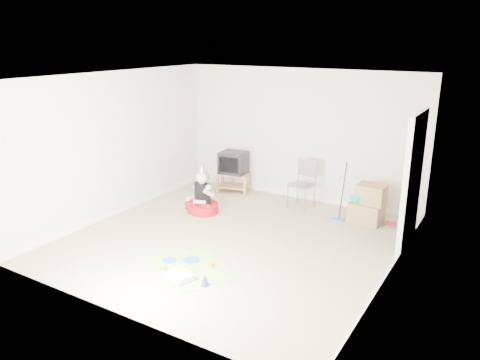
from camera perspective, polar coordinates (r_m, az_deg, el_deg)
The scene contains 16 objects.
ground at distance 7.67m, azimuth -0.92°, elevation -7.31°, with size 5.00×5.00×0.00m, color tan.
doorway_recess at distance 7.53m, azimuth 20.38°, elevation -0.54°, with size 0.02×0.90×2.05m, color black.
tv_stand at distance 9.93m, azimuth -0.82°, elevation -0.04°, with size 0.74×0.57×0.41m.
crt_tv at distance 9.83m, azimuth -0.83°, elevation 2.14°, with size 0.53×0.44×0.46m, color black.
folding_chair at distance 9.02m, azimuth 7.53°, elevation -0.59°, with size 0.46×0.45×0.93m.
cardboard_boxes at distance 8.55m, azimuth 15.31°, elevation -2.88°, with size 0.59×0.47×0.70m.
floor_mop at distance 8.55m, azimuth 11.91°, elevation -3.16°, with size 0.26×0.34×1.02m.
book_pile at distance 8.60m, azimuth 17.86°, elevation -5.22°, with size 0.20×0.25×0.05m.
seated_woman at distance 8.81m, azimuth -4.59°, elevation -2.64°, with size 0.83×0.83×0.93m.
party_mat at distance 6.84m, azimuth -5.91°, elevation -10.54°, with size 1.24×0.90×0.01m, color #EB318A.
birthday_cake at distance 6.53m, azimuth -7.46°, elevation -11.60°, with size 0.40×0.35×0.16m.
blue_plate_near at distance 7.04m, azimuth -5.98°, elevation -9.62°, with size 0.25×0.25×0.01m, color blue.
blue_plate_far at distance 7.06m, azimuth -8.62°, elevation -9.67°, with size 0.21×0.21×0.01m, color blue.
orange_cup_near at distance 6.81m, azimuth -3.48°, elevation -10.25°, with size 0.06×0.06×0.07m, color orange.
orange_cup_far at distance 6.78m, azimuth -9.30°, elevation -10.55°, with size 0.07×0.07×0.08m, color orange.
blue_party_hat at distance 6.33m, azimuth -4.30°, elevation -12.04°, with size 0.11×0.11×0.16m, color #183FAE.
Camera 1 is at (3.73, -5.91, 3.16)m, focal length 35.00 mm.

